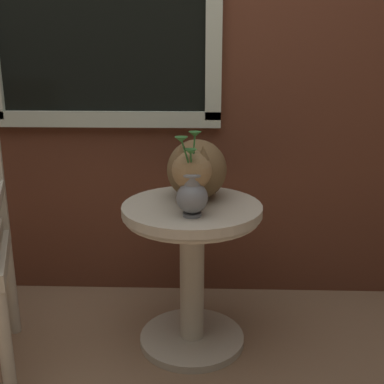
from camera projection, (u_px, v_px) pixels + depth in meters
The scene contains 4 objects.
back_wall at pixel (129, 10), 2.08m from camera, with size 4.00×0.07×2.60m.
wicker_side_table at pixel (192, 251), 1.88m from camera, with size 0.53×0.53×0.59m.
cat at pixel (196, 170), 1.85m from camera, with size 0.25×0.56×0.24m.
pewter_vase_with_ivy at pixel (192, 192), 1.68m from camera, with size 0.11×0.12×0.29m.
Camera 1 is at (0.34, -1.44, 1.16)m, focal length 45.84 mm.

